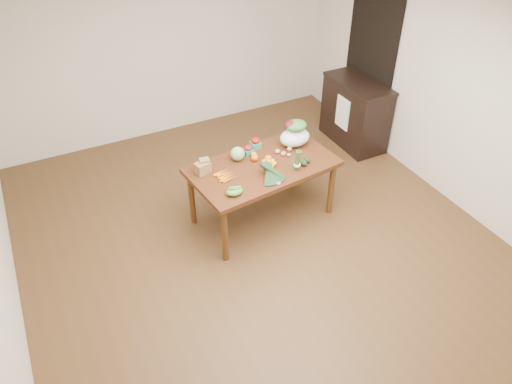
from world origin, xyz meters
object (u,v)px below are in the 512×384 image
salad_bag (295,134)px  dining_table (262,192)px  mandarin_cluster (269,163)px  paper_bag (203,167)px  kale_bunch (273,173)px  cabbage (238,154)px  cabinet (355,113)px  asparagus_bundle (297,160)px

salad_bag → dining_table: bearing=-158.5°
dining_table → mandarin_cluster: mandarin_cluster is taller
paper_bag → kale_bunch: (0.61, -0.46, 0.00)m
paper_bag → kale_bunch: 0.77m
dining_table → mandarin_cluster: bearing=-55.3°
cabbage → salad_bag: (0.73, -0.01, 0.06)m
mandarin_cluster → kale_bunch: (-0.08, -0.24, 0.04)m
cabinet → dining_table: bearing=-154.5°
asparagus_bundle → salad_bag: 0.51m
paper_bag → cabinet: bearing=16.5°
asparagus_bundle → paper_bag: bearing=149.5°
cabinet → mandarin_cluster: size_ratio=5.67×
dining_table → cabbage: (-0.20, 0.22, 0.45)m
cabinet → cabbage: (-2.18, -0.72, 0.36)m
cabbage → paper_bag: bearing=-172.8°
dining_table → paper_bag: (-0.65, 0.16, 0.45)m
salad_bag → mandarin_cluster: bearing=-151.2°
kale_bunch → asparagus_bundle: 0.33m
mandarin_cluster → asparagus_bundle: asparagus_bundle is taller
asparagus_bundle → mandarin_cluster: bearing=134.7°
cabinet → asparagus_bundle: asparagus_bundle is taller
mandarin_cluster → salad_bag: bearing=28.8°
cabbage → dining_table: bearing=-47.2°
dining_table → paper_bag: bearing=159.0°
cabbage → kale_bunch: kale_bunch is taller
cabinet → paper_bag: (-2.62, -0.78, 0.36)m
kale_bunch → cabbage: bearing=101.8°
dining_table → salad_bag: (0.53, 0.21, 0.52)m
kale_bunch → salad_bag: size_ratio=1.09×
mandarin_cluster → kale_bunch: size_ratio=0.45×
cabinet → cabbage: size_ratio=6.42×
mandarin_cluster → asparagus_bundle: size_ratio=0.72×
mandarin_cluster → salad_bag: (0.48, 0.26, 0.10)m
cabinet → salad_bag: salad_bag is taller
dining_table → kale_bunch: bearing=-102.9°
dining_table → mandarin_cluster: size_ratio=8.97×
dining_table → asparagus_bundle: (0.29, -0.25, 0.50)m
mandarin_cluster → asparagus_bundle: bearing=-38.6°
cabbage → kale_bunch: 0.54m
cabinet → kale_bunch: cabinet is taller
paper_bag → asparagus_bundle: asparagus_bundle is taller
salad_bag → cabinet: bearing=26.8°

